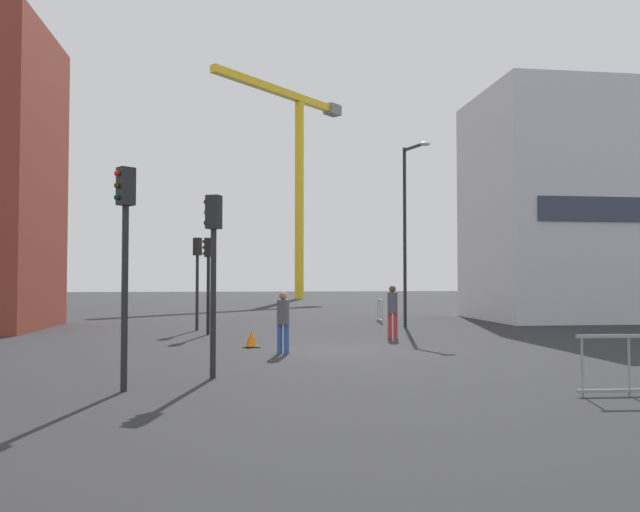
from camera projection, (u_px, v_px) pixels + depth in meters
name	position (u px, v px, depth m)	size (l,w,h in m)	color
ground	(339.00, 351.00, 17.85)	(160.00, 160.00, 0.00)	#28282B
office_block	(604.00, 208.00, 31.72)	(12.85, 7.37, 11.29)	silver
construction_crane	(296.00, 158.00, 62.75)	(13.60, 13.29, 20.81)	yellow
streetlamp_tall	(407.00, 221.00, 26.46)	(0.76, 1.65, 7.63)	#232326
traffic_light_far	(197.00, 268.00, 24.88)	(0.37, 0.37, 3.67)	#232326
traffic_light_verge	(208.00, 269.00, 22.95)	(0.38, 0.27, 3.54)	black
traffic_light_median	(213.00, 254.00, 12.99)	(0.39, 0.34, 3.79)	#232326
traffic_light_island	(125.00, 241.00, 11.50)	(0.38, 0.36, 4.10)	#232326
pedestrian_walking	(283.00, 318.00, 17.09)	(0.34, 0.34, 1.69)	#33519E
pedestrian_waiting	(393.00, 307.00, 21.52)	(0.34, 0.34, 1.81)	red
safety_barrier_left_run	(629.00, 364.00, 10.94)	(1.90, 0.14, 1.08)	gray
safety_barrier_mid_span	(380.00, 310.00, 29.80)	(0.31, 2.14, 1.08)	#9EA0A5
traffic_cone_striped	(252.00, 339.00, 18.74)	(0.51, 0.51, 0.52)	black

